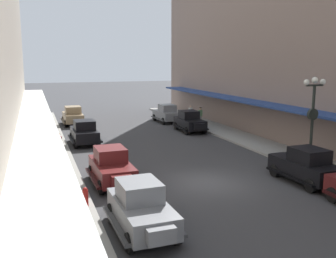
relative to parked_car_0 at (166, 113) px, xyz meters
name	(u,v)px	position (x,y,z in m)	size (l,w,h in m)	color
ground_plane	(207,183)	(-4.60, -19.40, -0.94)	(200.00, 200.00, 0.00)	#38383A
sidewalk_left	(55,199)	(-12.10, -19.40, -0.87)	(3.00, 60.00, 0.15)	#99968E
sidewalk_right	(325,168)	(2.90, -19.40, -0.87)	(3.00, 60.00, 0.15)	#99968E
parked_car_0	(166,113)	(0.00, 0.00, 0.00)	(2.24, 4.29, 1.84)	slate
parked_car_1	(84,132)	(-9.30, -7.85, 0.00)	(2.18, 4.27, 1.84)	black
parked_car_3	(73,115)	(-9.20, 1.55, 0.00)	(2.17, 4.27, 1.84)	#997F5B
parked_car_4	(190,121)	(0.20, -5.65, 0.00)	(2.23, 4.29, 1.84)	black
parked_car_5	(305,165)	(0.14, -21.03, 0.00)	(2.25, 4.30, 1.84)	black
parked_car_6	(141,207)	(-9.31, -23.70, 0.00)	(2.21, 4.28, 1.84)	slate
parked_car_7	(112,166)	(-9.23, -17.90, 0.00)	(2.20, 4.28, 1.84)	#591919
lamp_post_with_clock	(312,119)	(1.80, -19.37, 2.04)	(1.42, 0.44, 5.16)	black
fire_hydrant	(85,197)	(-10.95, -20.92, -0.38)	(0.24, 0.24, 0.82)	#B21E19
pedestrian_0	(30,121)	(-13.11, -1.70, 0.07)	(0.36, 0.28, 1.67)	slate
pedestrian_1	(59,146)	(-11.43, -12.37, 0.05)	(0.36, 0.24, 1.64)	#2D2D33
pedestrian_2	(30,122)	(-13.11, -1.95, 0.07)	(0.36, 0.28, 1.67)	#4C4238
pedestrian_3	(200,116)	(2.21, -3.46, 0.07)	(0.36, 0.28, 1.67)	slate
pedestrian_4	(190,113)	(2.09, -1.35, 0.05)	(0.36, 0.24, 1.64)	slate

